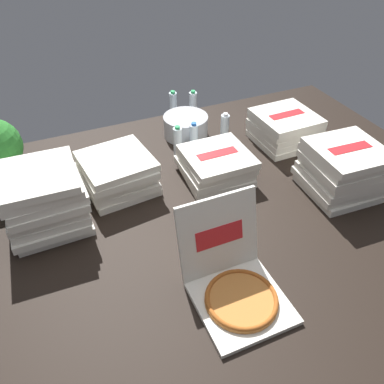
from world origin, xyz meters
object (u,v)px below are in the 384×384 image
at_px(ice_bucket, 186,126).
at_px(water_bottle_3, 193,105).
at_px(pizza_stack_right_mid, 284,128).
at_px(water_bottle_4, 173,105).
at_px(pizza_stack_center_far, 342,169).
at_px(water_bottle_1, 225,128).
at_px(pizza_stack_center_near, 118,173).
at_px(water_bottle_0, 194,138).
at_px(pizza_stack_right_far, 216,165).
at_px(pizza_stack_right_near, 45,199).
at_px(water_bottle_2, 178,142).
at_px(open_pizza_box, 235,282).

height_order(ice_bucket, water_bottle_3, water_bottle_3).
distance_m(pizza_stack_right_mid, water_bottle_4, 0.83).
bearing_deg(pizza_stack_center_far, water_bottle_1, 115.81).
bearing_deg(pizza_stack_center_near, ice_bucket, 33.91).
relative_size(water_bottle_0, water_bottle_3, 1.00).
height_order(pizza_stack_right_far, pizza_stack_right_near, pizza_stack_right_near).
bearing_deg(water_bottle_2, water_bottle_0, -0.05).
distance_m(pizza_stack_right_mid, water_bottle_1, 0.40).
height_order(pizza_stack_center_near, water_bottle_4, water_bottle_4).
height_order(pizza_stack_center_far, water_bottle_1, pizza_stack_center_far).
relative_size(open_pizza_box, water_bottle_4, 2.23).
xyz_separation_m(pizza_stack_right_near, water_bottle_0, (0.96, 0.34, -0.07)).
xyz_separation_m(ice_bucket, water_bottle_0, (-0.03, -0.21, 0.03)).
bearing_deg(water_bottle_4, water_bottle_0, -95.59).
xyz_separation_m(water_bottle_3, water_bottle_4, (-0.14, 0.05, 0.00)).
distance_m(pizza_stack_center_far, water_bottle_0, 0.93).
bearing_deg(water_bottle_0, water_bottle_2, 179.95).
bearing_deg(water_bottle_0, ice_bucket, 81.25).
distance_m(pizza_stack_center_far, water_bottle_2, 1.00).
bearing_deg(pizza_stack_center_far, water_bottle_4, 114.77).
distance_m(pizza_stack_center_far, water_bottle_1, 0.82).
height_order(pizza_stack_center_near, pizza_stack_right_mid, pizza_stack_right_mid).
bearing_deg(open_pizza_box, water_bottle_4, 77.91).
xyz_separation_m(ice_bucket, water_bottle_4, (0.02, 0.28, 0.03)).
relative_size(pizza_stack_right_near, water_bottle_0, 1.90).
distance_m(pizza_stack_right_far, ice_bucket, 0.52).
xyz_separation_m(open_pizza_box, water_bottle_0, (0.29, 1.10, 0.03)).
relative_size(pizza_stack_center_far, pizza_stack_center_near, 0.98).
relative_size(open_pizza_box, pizza_stack_right_far, 1.18).
distance_m(pizza_stack_right_near, ice_bucket, 1.14).
relative_size(pizza_stack_center_near, ice_bucket, 1.40).
bearing_deg(pizza_stack_right_mid, open_pizza_box, -132.76).
xyz_separation_m(water_bottle_0, water_bottle_4, (0.05, 0.49, 0.00)).
xyz_separation_m(water_bottle_1, water_bottle_3, (-0.06, 0.40, 0.00)).
height_order(pizza_stack_center_far, pizza_stack_right_near, pizza_stack_right_near).
distance_m(water_bottle_0, water_bottle_2, 0.11).
bearing_deg(water_bottle_4, open_pizza_box, -102.09).
relative_size(water_bottle_2, water_bottle_3, 1.00).
relative_size(pizza_stack_center_far, water_bottle_1, 2.00).
height_order(pizza_stack_right_near, water_bottle_4, pizza_stack_right_near).
bearing_deg(pizza_stack_center_near, water_bottle_2, 22.37).
bearing_deg(pizza_stack_right_far, water_bottle_0, 91.58).
xyz_separation_m(open_pizza_box, pizza_stack_center_near, (-0.26, 0.92, 0.03)).
relative_size(pizza_stack_center_far, water_bottle_0, 2.00).
xyz_separation_m(water_bottle_1, water_bottle_4, (-0.19, 0.46, 0.00)).
relative_size(pizza_stack_right_mid, ice_bucket, 1.30).
bearing_deg(water_bottle_0, pizza_stack_right_mid, -11.83).
distance_m(pizza_stack_right_far, pizza_stack_right_near, 0.97).
distance_m(ice_bucket, water_bottle_3, 0.27).
distance_m(pizza_stack_center_far, pizza_stack_right_far, 0.72).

